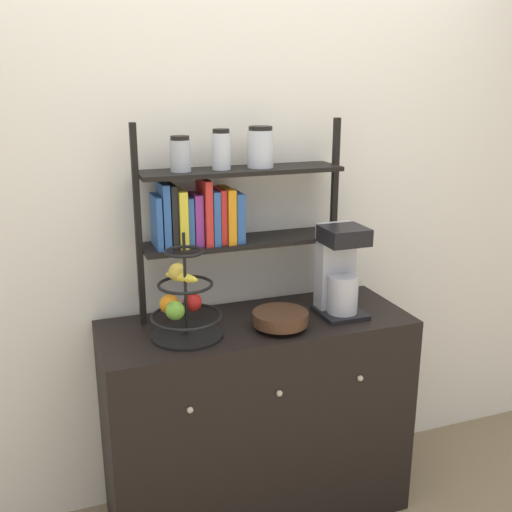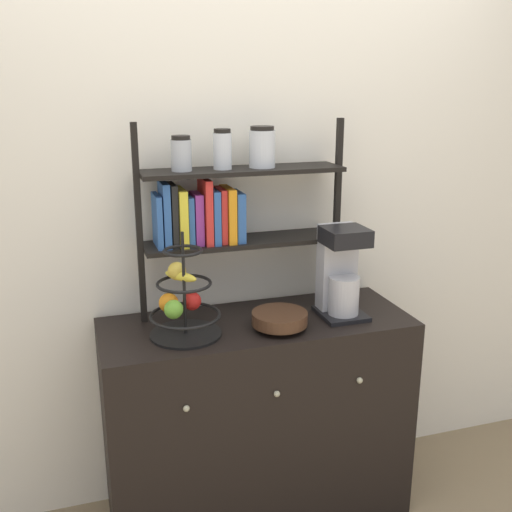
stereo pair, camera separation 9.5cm
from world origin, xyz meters
name	(u,v)px [view 1 (the left image)]	position (x,y,z in m)	size (l,w,h in m)	color
wall_back	(234,209)	(0.00, 0.52, 1.30)	(7.00, 0.05, 2.60)	silver
sideboard	(257,419)	(0.00, 0.24, 0.45)	(1.26, 0.49, 0.89)	black
coffee_maker	(339,270)	(0.35, 0.21, 1.08)	(0.18, 0.20, 0.38)	black
fruit_stand	(183,303)	(-0.31, 0.20, 1.03)	(0.27, 0.27, 0.41)	black
wooden_bowl	(280,319)	(0.06, 0.14, 0.94)	(0.22, 0.22, 0.07)	#422819
shelf_hutch	(219,202)	(-0.11, 0.38, 1.37)	(0.86, 0.20, 0.79)	black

